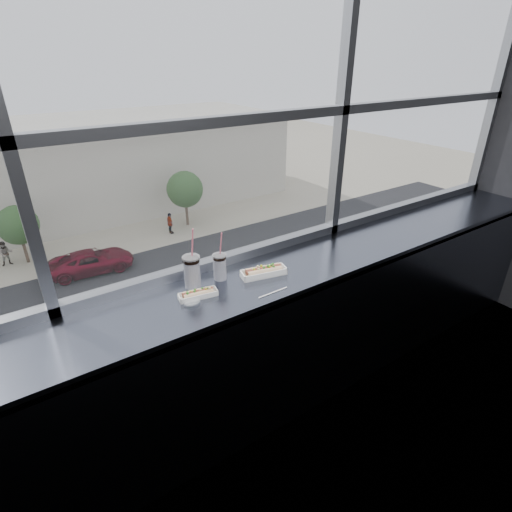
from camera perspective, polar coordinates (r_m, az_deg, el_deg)
wall_back_lower at (r=2.93m, az=-4.85°, el=-10.78°), size 6.00×0.00×6.00m
window_glass at (r=2.34m, az=-6.93°, el=25.82°), size 6.00×0.00×6.00m
window_mullions at (r=2.32m, az=-6.68°, el=25.82°), size 6.00×0.08×2.40m
counter at (r=2.44m, az=-2.11°, el=-4.42°), size 6.00×0.55×0.06m
counter_fascia at (r=2.59m, az=1.22°, el=-16.78°), size 6.00×0.04×1.04m
hotdog_tray_left at (r=2.30m, az=-8.29°, el=-5.35°), size 0.23×0.11×0.05m
hotdog_tray_right at (r=2.49m, az=1.10°, el=-2.20°), size 0.30×0.15×0.07m
soda_cup_left at (r=2.36m, az=-9.14°, el=-2.02°), size 0.10×0.10×0.38m
soda_cup_right at (r=2.43m, az=-5.21°, el=-1.37°), size 0.09×0.09×0.31m
loose_straw at (r=2.32m, az=2.44°, el=-5.23°), size 0.20×0.01×0.01m
wrapper at (r=2.25m, az=-9.11°, el=-6.51°), size 0.10×0.07×0.02m
plaza_ground at (r=47.48m, az=-31.36°, el=6.62°), size 120.00×120.00×0.00m
plaza_near at (r=16.14m, az=-17.39°, el=-30.55°), size 50.00×14.00×0.04m
street_asphalt at (r=25.78m, az=-26.52°, el=-7.39°), size 80.00×10.00×0.06m
far_sidewalk at (r=32.89m, az=-28.88°, el=-0.56°), size 80.00×6.00×0.04m
far_building at (r=41.14m, az=-31.98°, el=9.77°), size 50.00×14.00×8.00m
car_far_b at (r=29.10m, az=-22.45°, el=-0.25°), size 3.02×6.18×1.99m
car_near_e at (r=25.94m, az=3.55°, el=-1.17°), size 2.78×6.56×2.18m
car_near_c at (r=21.88m, az=-25.29°, el=-10.35°), size 2.45×5.83×1.94m
car_near_d at (r=23.30m, az=-8.05°, el=-5.00°), size 2.73×6.42×2.13m
pedestrian_b at (r=32.72m, az=-32.21°, el=0.59°), size 0.95×0.71×2.14m
pedestrian_d at (r=33.51m, az=-12.20°, el=4.87°), size 0.71×0.95×2.14m
tree_center at (r=31.82m, az=-30.88°, el=3.81°), size 2.73×2.73×4.26m
tree_right at (r=34.29m, az=-10.13°, el=9.34°), size 3.05×3.05×4.76m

